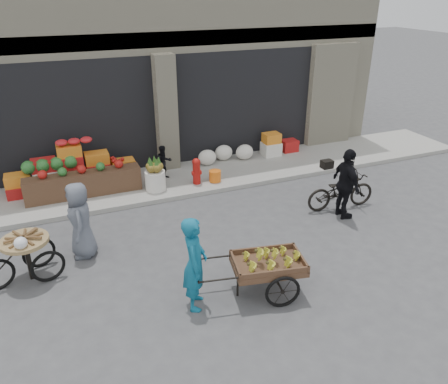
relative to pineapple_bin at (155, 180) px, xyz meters
name	(u,v)px	position (x,y,z in m)	size (l,w,h in m)	color
ground	(240,260)	(0.75, -3.60, -0.37)	(80.00, 80.00, 0.00)	#424244
sidewalk	(178,180)	(0.75, 0.50, -0.31)	(18.00, 2.20, 0.12)	gray
building	(137,38)	(0.75, 4.43, 3.00)	(14.00, 6.45, 7.00)	beige
fruit_display	(80,169)	(-1.73, 0.78, 0.30)	(3.10, 1.12, 1.24)	#AB1817
pineapple_bin	(155,180)	(0.00, 0.00, 0.00)	(0.52, 0.52, 0.50)	silver
fire_hydrant	(196,170)	(1.10, -0.05, 0.13)	(0.22, 0.22, 0.71)	#A5140F
orange_bucket	(215,176)	(1.60, -0.10, -0.10)	(0.32, 0.32, 0.30)	orange
right_bay_goods	(255,148)	(3.36, 1.10, 0.04)	(3.35, 0.60, 0.70)	silver
seated_person	(164,162)	(0.40, 0.60, 0.21)	(0.45, 0.35, 0.93)	black
banana_cart	(266,262)	(0.75, -4.65, 0.25)	(2.17, 1.19, 0.86)	brown
vendor_woman	(195,264)	(-0.47, -4.51, 0.46)	(0.61, 0.40, 1.66)	#105F7F
tricycle_cart	(26,252)	(-3.03, -2.66, 0.20)	(1.46, 1.02, 0.95)	#9E7F51
vendor_grey	(80,220)	(-2.02, -2.22, 0.41)	(0.76, 0.49, 1.56)	slate
bicycle	(341,191)	(3.90, -2.47, 0.08)	(0.60, 1.72, 0.90)	black
cyclist	(346,184)	(3.70, -2.87, 0.46)	(0.97, 0.40, 1.66)	black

